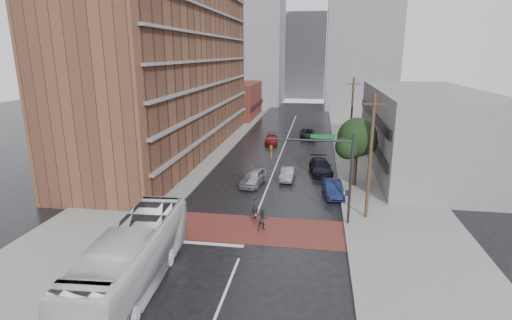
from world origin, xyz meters
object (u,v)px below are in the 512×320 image
(pedestrian_a, at_px, (255,207))
(car_travel_a, at_px, (253,177))
(car_travel_c, at_px, (271,139))
(car_parked_mid, at_px, (321,167))
(car_travel_b, at_px, (288,174))
(pedestrian_b, at_px, (263,220))
(suv_travel, at_px, (308,134))
(car_parked_far, at_px, (321,167))
(transit_bus, at_px, (132,259))
(car_parked_near, at_px, (333,188))

(pedestrian_a, distance_m, car_travel_a, 8.05)
(car_travel_a, xyz_separation_m, car_travel_c, (-0.47, 19.07, -0.15))
(car_travel_c, distance_m, car_parked_mid, 15.71)
(car_travel_b, distance_m, car_travel_c, 17.25)
(pedestrian_a, bearing_deg, pedestrian_b, -74.64)
(pedestrian_b, height_order, car_travel_b, pedestrian_b)
(car_travel_b, distance_m, suv_travel, 21.89)
(suv_travel, height_order, car_parked_far, car_parked_far)
(car_travel_b, height_order, car_parked_far, car_parked_far)
(pedestrian_b, bearing_deg, car_parked_mid, 51.63)
(transit_bus, bearing_deg, car_travel_c, 81.33)
(suv_travel, relative_size, car_parked_mid, 0.92)
(car_travel_a, relative_size, car_parked_far, 1.12)
(car_travel_a, height_order, suv_travel, car_travel_a)
(car_parked_far, bearing_deg, suv_travel, 88.14)
(pedestrian_a, relative_size, car_travel_a, 0.36)
(suv_travel, distance_m, car_parked_far, 19.10)
(car_travel_a, bearing_deg, car_travel_c, 100.05)
(car_parked_near, xyz_separation_m, car_parked_mid, (-1.10, 7.11, 0.05))
(car_travel_a, relative_size, car_parked_mid, 0.86)
(car_travel_c, xyz_separation_m, suv_travel, (5.13, 5.00, 0.04))
(suv_travel, xyz_separation_m, car_parked_mid, (2.03, -18.99, 0.10))
(car_travel_a, bearing_deg, transit_bus, -92.61)
(transit_bus, distance_m, pedestrian_b, 10.56)
(suv_travel, bearing_deg, car_travel_a, -105.00)
(car_travel_b, height_order, car_parked_mid, car_parked_mid)
(car_travel_a, xyz_separation_m, car_parked_mid, (6.69, 5.08, -0.01))
(pedestrian_b, bearing_deg, pedestrian_a, 88.07)
(car_parked_mid, bearing_deg, transit_bus, -121.33)
(transit_bus, distance_m, suv_travel, 43.86)
(transit_bus, xyz_separation_m, car_parked_near, (11.56, 16.93, -1.03))
(pedestrian_a, xyz_separation_m, car_travel_a, (-1.45, 7.92, -0.04))
(car_parked_far, bearing_deg, car_parked_near, -89.17)
(suv_travel, xyz_separation_m, car_parked_near, (3.13, -26.10, 0.05))
(transit_bus, height_order, suv_travel, transit_bus)
(pedestrian_b, height_order, car_parked_near, pedestrian_b)
(pedestrian_b, relative_size, car_parked_near, 0.38)
(suv_travel, bearing_deg, car_parked_mid, -87.94)
(car_travel_c, height_order, suv_travel, suv_travel)
(car_travel_c, xyz_separation_m, car_parked_near, (8.26, -21.10, 0.09))
(pedestrian_b, relative_size, suv_travel, 0.35)
(car_travel_a, distance_m, car_travel_b, 3.95)
(transit_bus, distance_m, car_parked_mid, 26.24)
(car_parked_far, bearing_deg, car_travel_b, -148.18)
(pedestrian_a, relative_size, car_travel_c, 0.38)
(car_travel_c, bearing_deg, transit_bus, -98.98)
(car_parked_near, bearing_deg, car_parked_far, 92.03)
(car_travel_c, xyz_separation_m, car_parked_mid, (7.16, -13.99, 0.14))
(pedestrian_b, bearing_deg, car_parked_far, 51.63)
(car_parked_mid, distance_m, car_parked_far, 0.07)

